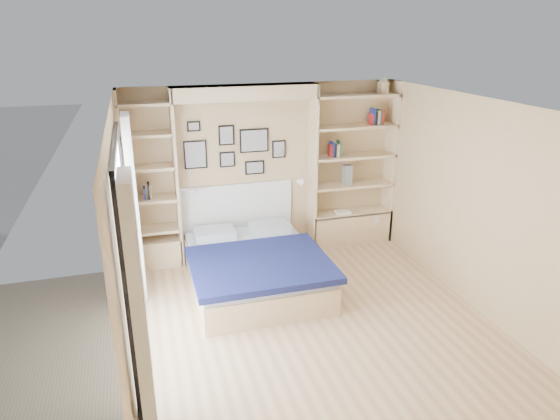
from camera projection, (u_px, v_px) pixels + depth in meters
name	position (u px, v px, depth m)	size (l,w,h in m)	color
ground	(314.00, 323.00, 5.78)	(4.50, 4.50, 0.00)	#D3B182
room_shell	(250.00, 198.00, 6.68)	(4.50, 4.50, 4.50)	tan
bed	(254.00, 266.00, 6.55)	(1.71, 2.21, 1.07)	beige
photo_gallery	(234.00, 148.00, 7.11)	(1.48, 0.02, 0.82)	black
reading_lamps	(248.00, 186.00, 7.13)	(1.92, 0.12, 0.15)	silver
shelf_decor	(340.00, 138.00, 7.36)	(3.62, 0.23, 2.03)	#A51E1E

